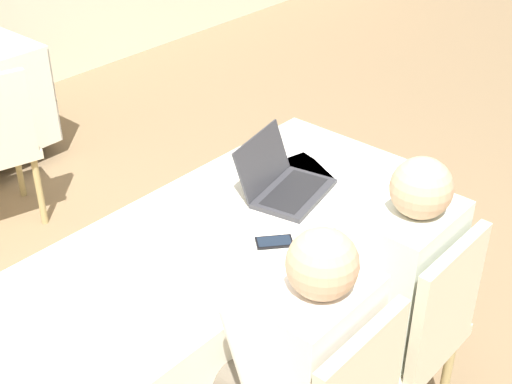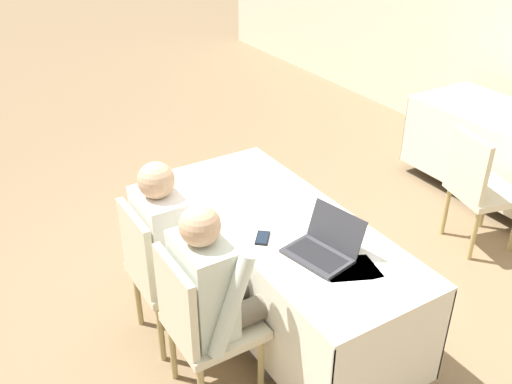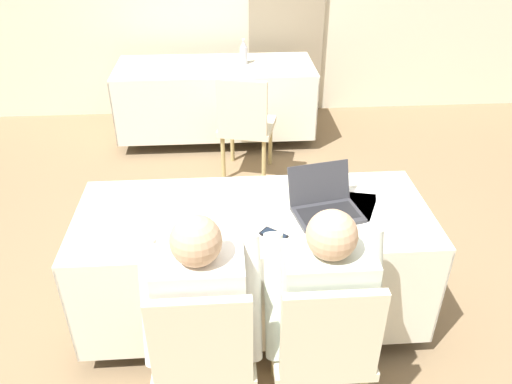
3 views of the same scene
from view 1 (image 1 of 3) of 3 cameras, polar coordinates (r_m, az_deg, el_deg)
ground_plane at (r=3.09m, az=-2.84°, el=-14.52°), size 24.00×24.00×0.00m
conference_table_near at (r=2.71m, az=-3.15°, el=-6.29°), size 1.87×0.76×0.74m
laptop at (r=2.81m, az=2.29°, el=0.69°), size 0.39×0.35×0.22m
cell_phone at (r=2.54m, az=1.47°, el=-4.02°), size 0.15×0.14×0.01m
paper_beside_laptop at (r=2.98m, az=3.41°, el=1.76°), size 0.31×0.36×0.00m
paper_centre_table at (r=2.25m, az=-8.47°, el=-10.00°), size 0.30×0.35×0.00m
paper_left_edge at (r=2.96m, az=4.00°, el=1.53°), size 0.27×0.34×0.00m
chair_near_right at (r=2.60m, az=12.09°, el=-10.60°), size 0.44×0.44×0.91m
person_checkered_shirt at (r=2.21m, az=3.15°, el=-13.34°), size 0.50×0.52×1.17m
person_white_shirt at (r=2.53m, az=10.48°, el=-6.95°), size 0.50×0.52×1.17m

